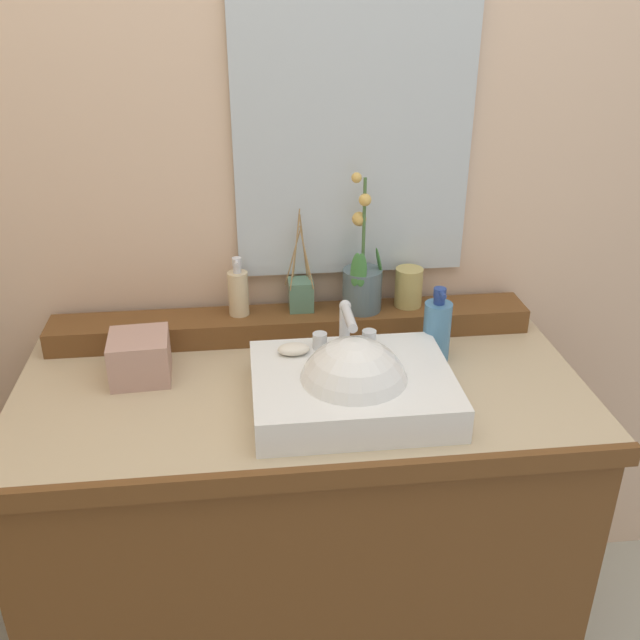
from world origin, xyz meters
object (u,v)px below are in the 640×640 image
(reed_diffuser, at_px, (301,293))
(tumbler_cup, at_px, (409,287))
(soap_bar, at_px, (294,350))
(lotion_bottle, at_px, (437,330))
(potted_plant, at_px, (362,281))
(tissue_box, at_px, (140,357))
(soap_dispenser, at_px, (238,292))
(sink_basin, at_px, (353,390))

(reed_diffuser, bearing_deg, tumbler_cup, -1.91)
(soap_bar, xyz_separation_m, lotion_bottle, (0.34, 0.08, -0.01))
(potted_plant, bearing_deg, tissue_box, -162.16)
(potted_plant, bearing_deg, soap_dispenser, 178.45)
(tissue_box, bearing_deg, potted_plant, 17.84)
(soap_bar, xyz_separation_m, tumbler_cup, (0.31, 0.25, 0.02))
(tumbler_cup, relative_size, reed_diffuser, 0.38)
(tumbler_cup, distance_m, tissue_box, 0.68)
(soap_bar, height_order, soap_dispenser, soap_dispenser)
(potted_plant, bearing_deg, lotion_bottle, -47.34)
(reed_diffuser, height_order, lotion_bottle, reed_diffuser)
(sink_basin, distance_m, tumbler_cup, 0.41)
(soap_bar, height_order, lotion_bottle, lotion_bottle)
(sink_basin, xyz_separation_m, tissue_box, (-0.45, 0.17, 0.01))
(soap_bar, relative_size, potted_plant, 0.20)
(soap_dispenser, bearing_deg, tissue_box, -141.46)
(sink_basin, height_order, tissue_box, sink_basin)
(reed_diffuser, relative_size, lotion_bottle, 1.44)
(tumbler_cup, height_order, lotion_bottle, lotion_bottle)
(sink_basin, height_order, soap_dispenser, soap_dispenser)
(potted_plant, relative_size, soap_dispenser, 2.34)
(sink_basin, bearing_deg, tissue_box, 159.16)
(potted_plant, bearing_deg, soap_bar, -128.07)
(sink_basin, relative_size, tissue_box, 3.21)
(potted_plant, xyz_separation_m, tumbler_cup, (0.12, 0.01, -0.03))
(tissue_box, bearing_deg, sink_basin, -20.84)
(soap_bar, bearing_deg, tumbler_cup, 39.19)
(tumbler_cup, bearing_deg, potted_plant, -174.88)
(soap_bar, bearing_deg, soap_dispenser, 114.59)
(soap_dispenser, relative_size, reed_diffuser, 0.57)
(sink_basin, xyz_separation_m, potted_plant, (0.08, 0.34, 0.10))
(soap_bar, bearing_deg, tissue_box, 167.93)
(potted_plant, relative_size, tumbler_cup, 3.50)
(tumbler_cup, height_order, reed_diffuser, reed_diffuser)
(sink_basin, relative_size, soap_dispenser, 2.81)
(sink_basin, relative_size, tumbler_cup, 4.19)
(soap_bar, relative_size, reed_diffuser, 0.27)
(soap_dispenser, distance_m, reed_diffuser, 0.16)
(tissue_box, bearing_deg, lotion_bottle, 0.65)
(tumbler_cup, xyz_separation_m, reed_diffuser, (-0.27, 0.01, -0.01))
(soap_bar, distance_m, lotion_bottle, 0.35)
(potted_plant, distance_m, tumbler_cup, 0.12)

